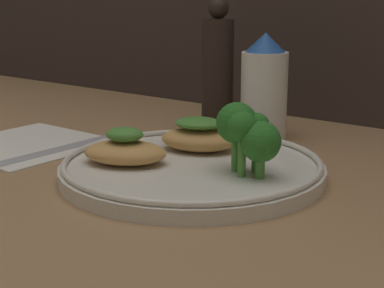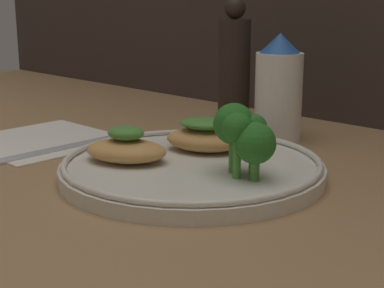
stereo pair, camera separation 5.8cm
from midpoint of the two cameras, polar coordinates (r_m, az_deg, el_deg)
name	(u,v)px [view 1 (the left image)]	position (r cm, az deg, el deg)	size (l,w,h in cm)	color
ground_plane	(192,181)	(59.32, -2.82, -3.69)	(180.00, 180.00, 1.00)	#936D47
plate	(192,167)	(58.88, -2.83, -2.31)	(26.48, 26.48, 2.00)	silver
grilled_meat_front	(125,150)	(59.14, -9.33, -0.63)	(10.04, 8.78, 3.68)	tan
grilled_meat_middle	(199,136)	(63.27, -1.99, 0.71)	(9.79, 8.32, 3.61)	tan
broccoli_bunch	(248,132)	(54.18, 2.43, 1.15)	(6.86, 4.78, 6.67)	#4C8E38
sauce_bottle	(264,88)	(74.12, 4.78, 5.38)	(5.85, 5.85, 13.27)	white
pepper_grinder	(218,71)	(78.04, 0.35, 7.10)	(4.20, 4.20, 17.44)	black
fork	(50,151)	(70.12, -15.99, -0.71)	(2.05, 19.53, 0.60)	#B2B2B7
napkin	(27,143)	(74.90, -17.88, 0.02)	(16.76, 16.76, 0.40)	silver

